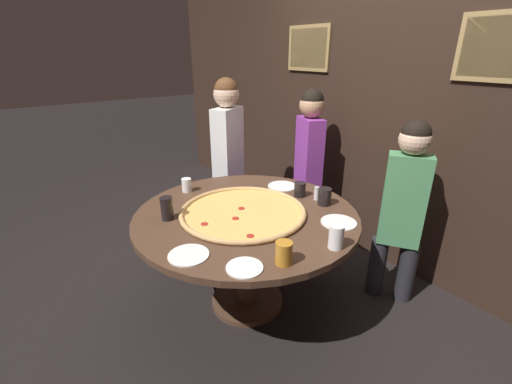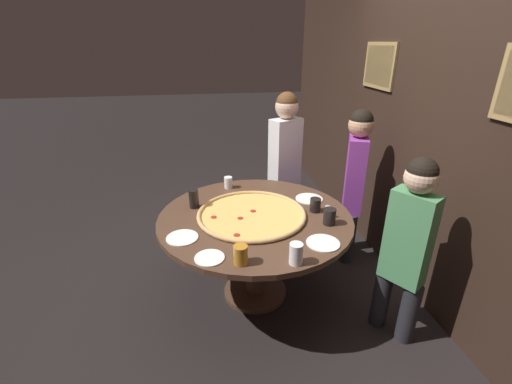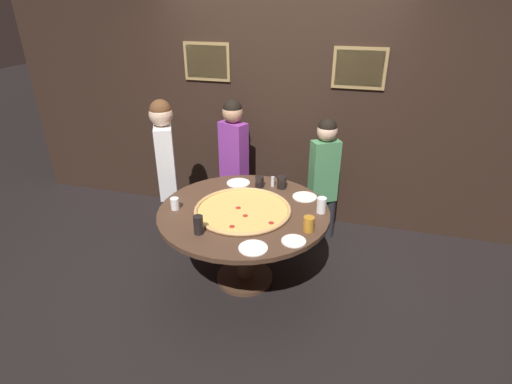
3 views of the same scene
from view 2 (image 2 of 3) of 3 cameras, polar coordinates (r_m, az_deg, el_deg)
ground_plane at (r=3.03m, az=-0.14°, el=-16.40°), size 24.00×24.00×0.00m
back_wall at (r=2.93m, az=26.82°, el=8.47°), size 6.40×0.08×2.60m
dining_table at (r=2.68m, az=-0.15°, el=-6.62°), size 1.47×1.47×0.74m
giant_pizza at (r=2.60m, az=-0.74°, el=-3.75°), size 0.83×0.83×0.03m
drink_cup_far_right at (r=3.09m, az=-4.65°, el=1.60°), size 0.07×0.07×0.10m
drink_cup_near_right at (r=2.75m, az=-10.33°, el=-1.11°), size 0.08×0.08×0.15m
drink_cup_beside_pizza at (r=2.06m, az=-2.58°, el=-10.40°), size 0.09×0.09×0.12m
drink_cup_near_left at (r=2.07m, az=6.69°, el=-10.19°), size 0.08×0.08×0.13m
drink_cup_front_edge at (r=2.69m, az=9.85°, el=-2.15°), size 0.08×0.08×0.11m
drink_cup_far_left at (r=2.52m, az=12.15°, el=-4.01°), size 0.09×0.09×0.12m
white_plate_left_side at (r=2.38m, az=-12.19°, el=-7.45°), size 0.22×0.22×0.01m
white_plate_near_front at (r=2.15m, az=-7.76°, el=-10.81°), size 0.19×0.19×0.01m
white_plate_right_side at (r=2.31m, az=11.11°, el=-8.34°), size 0.22×0.22×0.01m
white_plate_far_back at (r=2.91m, az=8.84°, el=-1.12°), size 0.23×0.23×0.01m
condiment_shaker at (r=2.61m, az=11.78°, el=-3.26°), size 0.04×0.04×0.10m
diner_side_right at (r=2.46m, az=23.96°, el=-7.63°), size 0.35×0.28×1.34m
diner_far_right at (r=3.53m, az=4.86°, el=5.71°), size 0.29×0.40×1.52m
diner_centre_back at (r=3.24m, az=16.09°, el=2.26°), size 0.38×0.26×1.44m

